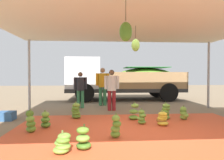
{
  "coord_description": "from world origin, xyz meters",
  "views": [
    {
      "loc": [
        -1.06,
        -5.21,
        1.44
      ],
      "look_at": [
        -0.59,
        1.09,
        1.29
      ],
      "focal_mm": 32.63,
      "sensor_mm": 36.0,
      "label": 1
    }
  ],
  "objects": [
    {
      "name": "worker_0",
      "position": [
        -1.77,
        3.68,
        0.92
      ],
      "size": [
        0.58,
        0.35,
        1.57
      ],
      "color": "#337A4C",
      "rests_on": "ground"
    },
    {
      "name": "tarp_orange",
      "position": [
        0.0,
        0.0,
        0.01
      ],
      "size": [
        6.56,
        4.14,
        0.01
      ],
      "primitive_type": "cube",
      "color": "#D1512D",
      "rests_on": "ground"
    },
    {
      "name": "banana_bunch_3",
      "position": [
        -1.74,
        1.53,
        0.25
      ],
      "size": [
        0.38,
        0.4,
        0.56
      ],
      "color": "#518428",
      "rests_on": "tarp_orange"
    },
    {
      "name": "banana_bunch_0",
      "position": [
        -2.7,
        -0.05,
        0.27
      ],
      "size": [
        0.32,
        0.32,
        0.59
      ],
      "color": "#60932D",
      "rests_on": "tarp_orange"
    },
    {
      "name": "crate_0",
      "position": [
        -3.95,
        1.47,
        0.14
      ],
      "size": [
        0.52,
        0.45,
        0.27
      ],
      "primitive_type": "cube",
      "rotation": [
        0.0,
        0.0,
        0.01
      ],
      "color": "#335B8E",
      "rests_on": "ground"
    },
    {
      "name": "banana_bunch_2",
      "position": [
        -1.69,
        -1.44,
        0.18
      ],
      "size": [
        0.4,
        0.4,
        0.41
      ],
      "color": "#75A83D",
      "rests_on": "tarp_orange"
    },
    {
      "name": "banana_bunch_8",
      "position": [
        0.13,
        1.22,
        0.24
      ],
      "size": [
        0.44,
        0.43,
        0.57
      ],
      "color": "#60932D",
      "rests_on": "tarp_orange"
    },
    {
      "name": "banana_bunch_6",
      "position": [
        -0.63,
        -0.63,
        0.25
      ],
      "size": [
        0.33,
        0.34,
        0.57
      ],
      "color": "#60932D",
      "rests_on": "tarp_orange"
    },
    {
      "name": "cargo_truck_main",
      "position": [
        0.35,
        6.64,
        1.23
      ],
      "size": [
        6.63,
        2.6,
        2.4
      ],
      "color": "#2D2D2D",
      "rests_on": "ground"
    },
    {
      "name": "banana_bunch_7",
      "position": [
        1.18,
        1.25,
        0.24
      ],
      "size": [
        0.46,
        0.46,
        0.55
      ],
      "color": "#6B9E38",
      "rests_on": "tarp_orange"
    },
    {
      "name": "banana_bunch_9",
      "position": [
        0.25,
        0.62,
        0.2
      ],
      "size": [
        0.31,
        0.3,
        0.47
      ],
      "color": "#6B9E38",
      "rests_on": "tarp_orange"
    },
    {
      "name": "worker_1",
      "position": [
        -0.78,
        4.41,
        1.04
      ],
      "size": [
        0.65,
        0.4,
        1.78
      ],
      "color": "#337A4C",
      "rests_on": "ground"
    },
    {
      "name": "banana_bunch_4",
      "position": [
        -1.32,
        -1.3,
        0.21
      ],
      "size": [
        0.4,
        0.41,
        0.49
      ],
      "color": "#477523",
      "rests_on": "tarp_orange"
    },
    {
      "name": "banana_bunch_1",
      "position": [
        0.8,
        0.41,
        0.19
      ],
      "size": [
        0.43,
        0.45,
        0.44
      ],
      "color": "gold",
      "rests_on": "tarp_orange"
    },
    {
      "name": "banana_bunch_10",
      "position": [
        -2.44,
        0.39,
        0.21
      ],
      "size": [
        0.29,
        0.32,
        0.48
      ],
      "color": "#518428",
      "rests_on": "tarp_orange"
    },
    {
      "name": "tent_canopy",
      "position": [
        -0.0,
        -0.09,
        2.84
      ],
      "size": [
        8.0,
        7.0,
        2.93
      ],
      "color": "#9EA0A5",
      "rests_on": "ground"
    },
    {
      "name": "worker_2",
      "position": [
        -0.45,
        3.0,
        0.97
      ],
      "size": [
        0.61,
        0.37,
        1.65
      ],
      "color": "maroon",
      "rests_on": "ground"
    },
    {
      "name": "ground_plane",
      "position": [
        0.0,
        3.0,
        0.0
      ],
      "size": [
        40.0,
        40.0,
        0.0
      ],
      "primitive_type": "plane",
      "color": "#7F6B51"
    },
    {
      "name": "banana_bunch_5",
      "position": [
        1.72,
        1.07,
        0.21
      ],
      "size": [
        0.34,
        0.33,
        0.46
      ],
      "color": "#75A83D",
      "rests_on": "tarp_orange"
    }
  ]
}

